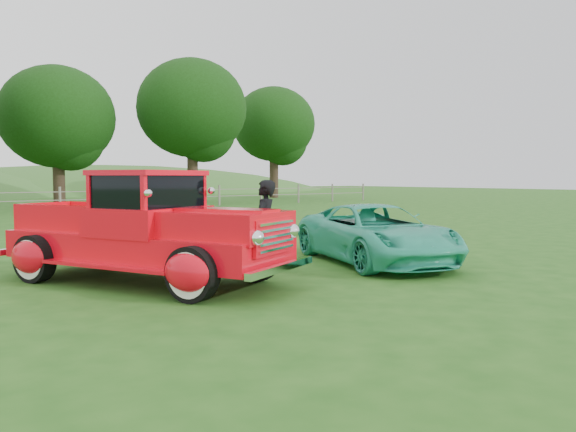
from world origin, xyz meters
TOP-DOWN VIEW (x-y plane):
  - ground at (0.00, 0.00)m, footprint 140.00×140.00m
  - tree_near_east at (5.00, 29.00)m, footprint 6.80×6.80m
  - tree_mid_east at (13.00, 27.00)m, footprint 7.20×7.20m
  - tree_far_east at (22.00, 30.00)m, footprint 6.60×6.60m
  - red_pickup at (-1.45, 2.09)m, footprint 3.66×5.26m
  - teal_sedan at (2.90, 1.23)m, footprint 3.11×4.50m
  - man at (0.50, 1.61)m, footprint 0.71×0.66m

SIDE VIEW (x-z plane):
  - ground at x=0.00m, z-range 0.00..0.00m
  - teal_sedan at x=2.90m, z-range 0.00..1.14m
  - red_pickup at x=-1.45m, z-range -0.09..1.69m
  - man at x=0.50m, z-range 0.00..1.63m
  - tree_near_east at x=5.00m, z-range 1.08..9.41m
  - tree_far_east at x=22.00m, z-range 1.43..10.29m
  - tree_mid_east at x=13.00m, z-range 1.45..10.89m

